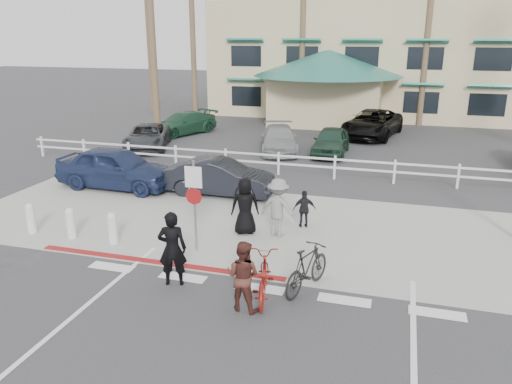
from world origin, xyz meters
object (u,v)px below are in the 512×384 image
(bike_red, at_px, (263,277))
(car_red_compact, at_px, (117,168))
(car_white_sedan, at_px, (220,177))
(sign_post, at_px, (195,202))
(bike_black, at_px, (307,268))

(bike_red, xyz_separation_m, car_red_compact, (-7.80, 6.67, 0.31))
(bike_red, relative_size, car_red_compact, 0.40)
(bike_red, height_order, car_white_sedan, car_white_sedan)
(car_red_compact, bearing_deg, sign_post, -129.94)
(bike_red, height_order, car_red_compact, car_red_compact)
(sign_post, bearing_deg, car_white_sedan, 102.89)
(bike_black, height_order, car_white_sedan, car_white_sedan)
(bike_black, height_order, car_red_compact, car_red_compact)
(bike_black, bearing_deg, car_red_compact, -14.86)
(bike_black, relative_size, car_white_sedan, 0.45)
(sign_post, distance_m, bike_black, 3.74)
(bike_black, xyz_separation_m, car_white_sedan, (-4.52, 6.35, 0.12))
(sign_post, bearing_deg, car_red_compact, 138.55)
(bike_red, bearing_deg, bike_black, -158.22)
(car_white_sedan, xyz_separation_m, car_red_compact, (-4.18, -0.30, 0.13))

